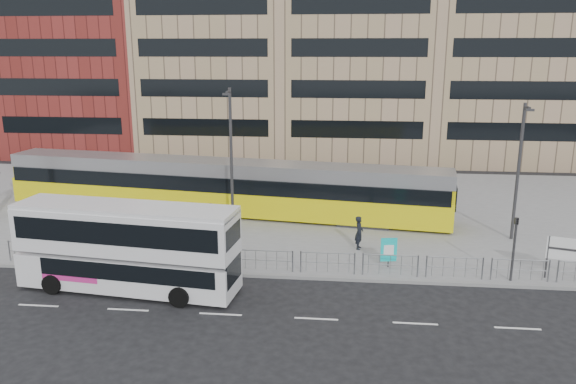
# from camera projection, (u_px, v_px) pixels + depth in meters

# --- Properties ---
(ground) EXTENTS (120.00, 120.00, 0.00)m
(ground) POSITION_uv_depth(u_px,v_px,m) (279.00, 278.00, 27.06)
(ground) COLOR black
(ground) RESTS_ON ground
(plaza) EXTENTS (64.00, 24.00, 0.15)m
(plaza) POSITION_uv_depth(u_px,v_px,m) (300.00, 208.00, 38.60)
(plaza) COLOR slate
(plaza) RESTS_ON ground
(kerb) EXTENTS (64.00, 0.25, 0.17)m
(kerb) POSITION_uv_depth(u_px,v_px,m) (279.00, 276.00, 27.09)
(kerb) COLOR gray
(kerb) RESTS_ON ground
(building_row) EXTENTS (70.40, 18.40, 31.20)m
(building_row) POSITION_uv_depth(u_px,v_px,m) (333.00, 26.00, 56.70)
(building_row) COLOR maroon
(building_row) RESTS_ON ground
(pedestrian_barrier) EXTENTS (32.07, 0.07, 1.10)m
(pedestrian_barrier) POSITION_uv_depth(u_px,v_px,m) (321.00, 257.00, 27.10)
(pedestrian_barrier) COLOR gray
(pedestrian_barrier) RESTS_ON plaza
(road_markings) EXTENTS (62.00, 0.12, 0.01)m
(road_markings) POSITION_uv_depth(u_px,v_px,m) (292.00, 318.00, 23.11)
(road_markings) COLOR white
(road_markings) RESTS_ON ground
(double_decker_bus) EXTENTS (10.27, 3.49, 4.03)m
(double_decker_bus) POSITION_uv_depth(u_px,v_px,m) (127.00, 245.00, 25.25)
(double_decker_bus) COLOR silver
(double_decker_bus) RESTS_ON ground
(tram) EXTENTS (29.81, 6.83, 3.50)m
(tram) POSITION_uv_depth(u_px,v_px,m) (220.00, 187.00, 36.97)
(tram) COLOR yellow
(tram) RESTS_ON plaza
(station_sign) EXTENTS (1.76, 0.58, 2.08)m
(station_sign) POSITION_uv_depth(u_px,v_px,m) (567.00, 251.00, 26.11)
(station_sign) COLOR #2D2D30
(station_sign) RESTS_ON plaza
(ad_panel) EXTENTS (0.81, 0.19, 1.52)m
(ad_panel) POSITION_uv_depth(u_px,v_px,m) (389.00, 250.00, 27.85)
(ad_panel) COLOR #2D2D30
(ad_panel) RESTS_ON plaza
(pedestrian) EXTENTS (0.54, 0.73, 1.83)m
(pedestrian) POSITION_uv_depth(u_px,v_px,m) (359.00, 233.00, 30.40)
(pedestrian) COLOR black
(pedestrian) RESTS_ON plaza
(traffic_light_west) EXTENTS (0.19, 0.22, 3.10)m
(traffic_light_west) POSITION_uv_depth(u_px,v_px,m) (211.00, 225.00, 28.23)
(traffic_light_west) COLOR #2D2D30
(traffic_light_west) RESTS_ON plaza
(traffic_light_east) EXTENTS (0.21, 0.23, 3.10)m
(traffic_light_east) POSITION_uv_depth(u_px,v_px,m) (515.00, 241.00, 25.93)
(traffic_light_east) COLOR #2D2D30
(traffic_light_east) RESTS_ON plaza
(lamp_post_west) EXTENTS (0.45, 1.04, 8.43)m
(lamp_post_west) POSITION_uv_depth(u_px,v_px,m) (231.00, 154.00, 32.83)
(lamp_post_west) COLOR #2D2D30
(lamp_post_west) RESTS_ON plaza
(lamp_post_east) EXTENTS (0.45, 1.04, 7.76)m
(lamp_post_east) POSITION_uv_depth(u_px,v_px,m) (519.00, 167.00, 31.10)
(lamp_post_east) COLOR #2D2D30
(lamp_post_east) RESTS_ON plaza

